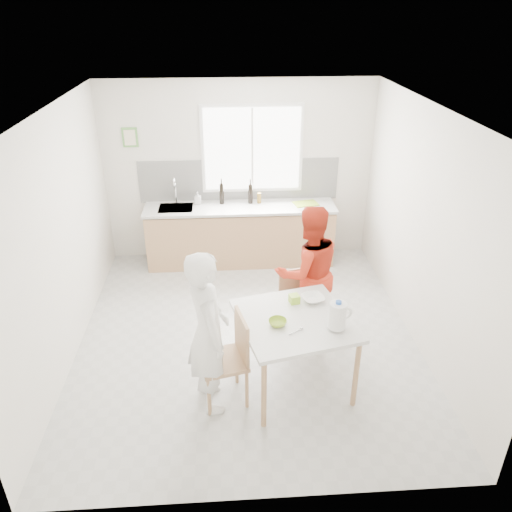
{
  "coord_description": "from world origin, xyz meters",
  "views": [
    {
      "loc": [
        -0.23,
        -4.97,
        3.67
      ],
      "look_at": [
        0.12,
        0.2,
        0.99
      ],
      "focal_mm": 35.0,
      "sensor_mm": 36.0,
      "label": 1
    }
  ],
  "objects_px": {
    "bowl_white": "(313,299)",
    "wine_bottle_a": "(222,193)",
    "person_white": "(208,333)",
    "person_red": "(308,272)",
    "chair_left": "(230,355)",
    "wine_bottle_b": "(250,194)",
    "dining_table": "(295,326)",
    "chair_far": "(297,302)",
    "milk_jug": "(338,315)",
    "bowl_green": "(278,323)"
  },
  "relations": [
    {
      "from": "dining_table",
      "to": "bowl_white",
      "type": "bearing_deg",
      "value": 53.13
    },
    {
      "from": "chair_left",
      "to": "wine_bottle_b",
      "type": "relative_size",
      "value": 3.21
    },
    {
      "from": "person_red",
      "to": "wine_bottle_a",
      "type": "distance_m",
      "value": 2.27
    },
    {
      "from": "chair_far",
      "to": "bowl_white",
      "type": "height_order",
      "value": "bowl_white"
    },
    {
      "from": "wine_bottle_a",
      "to": "wine_bottle_b",
      "type": "height_order",
      "value": "wine_bottle_a"
    },
    {
      "from": "person_white",
      "to": "dining_table",
      "type": "bearing_deg",
      "value": -90.0
    },
    {
      "from": "dining_table",
      "to": "bowl_white",
      "type": "height_order",
      "value": "bowl_white"
    },
    {
      "from": "chair_left",
      "to": "milk_jug",
      "type": "bearing_deg",
      "value": 74.32
    },
    {
      "from": "chair_far",
      "to": "milk_jug",
      "type": "height_order",
      "value": "milk_jug"
    },
    {
      "from": "milk_jug",
      "to": "wine_bottle_a",
      "type": "height_order",
      "value": "wine_bottle_a"
    },
    {
      "from": "wine_bottle_a",
      "to": "chair_left",
      "type": "bearing_deg",
      "value": -89.17
    },
    {
      "from": "chair_left",
      "to": "bowl_white",
      "type": "bearing_deg",
      "value": 104.35
    },
    {
      "from": "bowl_white",
      "to": "wine_bottle_b",
      "type": "distance_m",
      "value": 2.69
    },
    {
      "from": "milk_jug",
      "to": "bowl_green",
      "type": "bearing_deg",
      "value": 156.22
    },
    {
      "from": "milk_jug",
      "to": "wine_bottle_b",
      "type": "xyz_separation_m",
      "value": [
        -0.66,
        3.15,
        0.08
      ]
    },
    {
      "from": "chair_left",
      "to": "milk_jug",
      "type": "xyz_separation_m",
      "value": [
        1.04,
        -0.04,
        0.46
      ]
    },
    {
      "from": "chair_left",
      "to": "person_red",
      "type": "distance_m",
      "value": 1.47
    },
    {
      "from": "chair_left",
      "to": "bowl_green",
      "type": "xyz_separation_m",
      "value": [
        0.48,
        0.06,
        0.33
      ]
    },
    {
      "from": "bowl_green",
      "to": "chair_far",
      "type": "bearing_deg",
      "value": 70.86
    },
    {
      "from": "bowl_white",
      "to": "chair_far",
      "type": "bearing_deg",
      "value": 98.27
    },
    {
      "from": "person_red",
      "to": "bowl_green",
      "type": "xyz_separation_m",
      "value": [
        -0.47,
        -1.03,
        0.03
      ]
    },
    {
      "from": "person_white",
      "to": "bowl_white",
      "type": "bearing_deg",
      "value": -78.05
    },
    {
      "from": "wine_bottle_b",
      "to": "bowl_white",
      "type": "bearing_deg",
      "value": -79.07
    },
    {
      "from": "person_red",
      "to": "bowl_white",
      "type": "height_order",
      "value": "person_red"
    },
    {
      "from": "chair_far",
      "to": "person_white",
      "type": "height_order",
      "value": "person_white"
    },
    {
      "from": "chair_far",
      "to": "milk_jug",
      "type": "bearing_deg",
      "value": -91.34
    },
    {
      "from": "dining_table",
      "to": "chair_far",
      "type": "xyz_separation_m",
      "value": [
        0.15,
        0.87,
        -0.28
      ]
    },
    {
      "from": "bowl_green",
      "to": "wine_bottle_a",
      "type": "distance_m",
      "value": 3.1
    },
    {
      "from": "bowl_white",
      "to": "wine_bottle_a",
      "type": "height_order",
      "value": "wine_bottle_a"
    },
    {
      "from": "bowl_green",
      "to": "bowl_white",
      "type": "xyz_separation_m",
      "value": [
        0.42,
        0.41,
        0.0
      ]
    },
    {
      "from": "dining_table",
      "to": "wine_bottle_a",
      "type": "relative_size",
      "value": 4.06
    },
    {
      "from": "bowl_green",
      "to": "milk_jug",
      "type": "distance_m",
      "value": 0.59
    },
    {
      "from": "chair_far",
      "to": "wine_bottle_b",
      "type": "height_order",
      "value": "wine_bottle_b"
    },
    {
      "from": "person_white",
      "to": "wine_bottle_b",
      "type": "bearing_deg",
      "value": -23.79
    },
    {
      "from": "dining_table",
      "to": "chair_far",
      "type": "bearing_deg",
      "value": 80.07
    },
    {
      "from": "wine_bottle_a",
      "to": "wine_bottle_b",
      "type": "xyz_separation_m",
      "value": [
        0.43,
        -0.01,
        -0.01
      ]
    },
    {
      "from": "person_white",
      "to": "wine_bottle_b",
      "type": "height_order",
      "value": "person_white"
    },
    {
      "from": "wine_bottle_a",
      "to": "wine_bottle_b",
      "type": "relative_size",
      "value": 1.07
    },
    {
      "from": "person_white",
      "to": "person_red",
      "type": "height_order",
      "value": "person_white"
    },
    {
      "from": "bowl_white",
      "to": "wine_bottle_a",
      "type": "distance_m",
      "value": 2.82
    },
    {
      "from": "dining_table",
      "to": "person_red",
      "type": "relative_size",
      "value": 0.79
    },
    {
      "from": "dining_table",
      "to": "chair_left",
      "type": "height_order",
      "value": "chair_left"
    },
    {
      "from": "milk_jug",
      "to": "wine_bottle_a",
      "type": "distance_m",
      "value": 3.34
    },
    {
      "from": "milk_jug",
      "to": "dining_table",
      "type": "bearing_deg",
      "value": 139.09
    },
    {
      "from": "person_red",
      "to": "wine_bottle_a",
      "type": "relative_size",
      "value": 5.17
    },
    {
      "from": "chair_left",
      "to": "wine_bottle_a",
      "type": "xyz_separation_m",
      "value": [
        -0.04,
        3.11,
        0.55
      ]
    },
    {
      "from": "dining_table",
      "to": "milk_jug",
      "type": "height_order",
      "value": "milk_jug"
    },
    {
      "from": "chair_left",
      "to": "bowl_green",
      "type": "distance_m",
      "value": 0.58
    },
    {
      "from": "bowl_white",
      "to": "wine_bottle_b",
      "type": "relative_size",
      "value": 0.77
    },
    {
      "from": "milk_jug",
      "to": "wine_bottle_b",
      "type": "distance_m",
      "value": 3.22
    }
  ]
}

